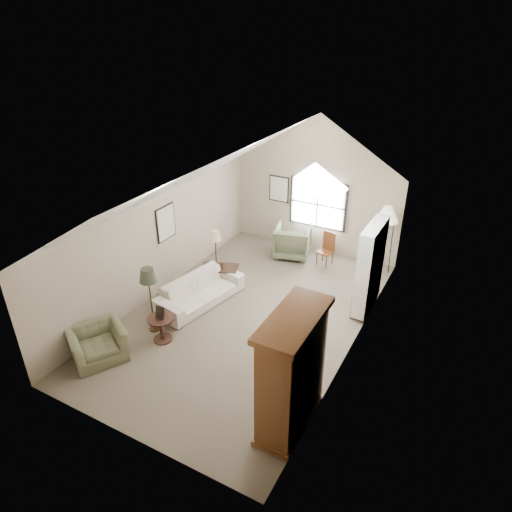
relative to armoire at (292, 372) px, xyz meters
The scene contains 18 objects.
room_shell 3.87m from the armoire, 132.25° to the left, with size 5.01×8.01×4.00m.
window 6.70m from the armoire, 108.11° to the left, with size 1.72×0.08×1.42m, color black.
skylight 4.02m from the armoire, 104.93° to the left, with size 0.80×1.20×0.52m, color white, non-canonical shape.
wall_art 5.98m from the armoire, 133.09° to the left, with size 1.97×3.71×0.88m.
armoire is the anchor object (origin of this frame).
tv_alcove 4.00m from the armoire, 87.71° to the left, with size 0.32×1.30×2.10m, color white.
media_console 4.08m from the armoire, 88.00° to the left, with size 0.34×1.18×0.60m, color #382316.
tv_panel 4.01m from the armoire, 88.00° to the left, with size 0.05×0.90×0.55m, color black.
sofa 4.25m from the armoire, 146.15° to the left, with size 2.29×0.90×0.67m, color silver.
armchair_near 4.24m from the armoire, behind, with size 1.07×0.94×0.70m, color #6E6F4D.
armchair_far 6.22m from the armoire, 114.00° to the left, with size 1.00×1.02×0.93m, color #616B4B.
coffee_table 4.94m from the armoire, 136.82° to the left, with size 0.95×0.53×0.49m, color #351F16.
bowl 4.90m from the armoire, 136.82° to the left, with size 0.23×0.23×0.06m, color #311A14.
side_table 3.54m from the armoire, 167.82° to the left, with size 0.57×0.57×0.57m, color #361D16.
side_chair 5.83m from the armoire, 104.89° to the left, with size 0.37×0.37×0.96m, color brown.
tripod_lamp 5.82m from the armoire, 89.80° to the left, with size 0.58×0.58×2.00m, color silver, non-canonical shape.
dark_lamp 3.89m from the armoire, 166.18° to the left, with size 0.38×0.38×1.60m, color #292F21, non-canonical shape.
tan_lamp 5.18m from the armoire, 136.91° to the left, with size 0.29×0.29×1.44m, color tan, non-canonical shape.
Camera 1 is at (4.37, -7.70, 6.29)m, focal length 32.00 mm.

